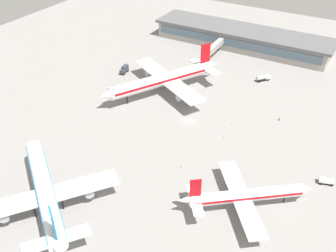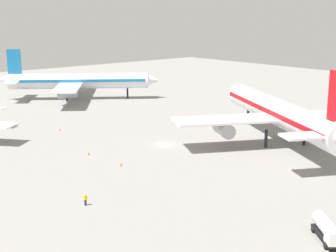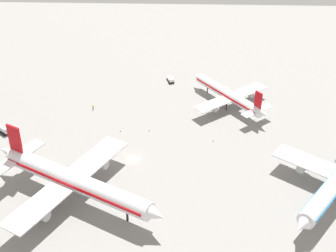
% 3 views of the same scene
% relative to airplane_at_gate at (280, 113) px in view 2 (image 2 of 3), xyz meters
% --- Properties ---
extents(ground, '(288.00, 288.00, 0.00)m').
position_rel_airplane_at_gate_xyz_m(ground, '(-19.11, 14.30, -6.28)').
color(ground, gray).
extents(airplane_at_gate, '(43.30, 51.86, 17.27)m').
position_rel_airplane_at_gate_xyz_m(airplane_at_gate, '(0.00, 0.00, 0.00)').
color(airplane_at_gate, white).
rests_on(airplane_at_gate, ground).
extents(airplane_taxiing, '(43.63, 36.92, 15.64)m').
position_rel_airplane_at_gate_xyz_m(airplane_taxiing, '(-4.67, 73.31, -0.59)').
color(airplane_taxiing, white).
rests_on(airplane_taxiing, ground).
extents(fuel_truck, '(5.43, 6.10, 2.50)m').
position_rel_airplane_at_gate_xyz_m(fuel_truck, '(-32.60, -31.27, -4.89)').
color(fuel_truck, black).
rests_on(fuel_truck, ground).
extents(ground_crew_worker, '(0.54, 0.54, 1.67)m').
position_rel_airplane_at_gate_xyz_m(ground_crew_worker, '(-48.68, -3.14, -5.43)').
color(ground_crew_worker, '#1E2338').
rests_on(ground_crew_worker, ground).
extents(safety_cone_near_gate, '(0.44, 0.44, 0.60)m').
position_rel_airplane_at_gate_xyz_m(safety_cone_near_gate, '(-35.01, 18.03, -5.98)').
color(safety_cone_near_gate, '#EA590C').
rests_on(safety_cone_near_gate, ground).
extents(safety_cone_mid_apron, '(0.44, 0.44, 0.60)m').
position_rel_airplane_at_gate_xyz_m(safety_cone_mid_apron, '(-29.52, 39.34, -5.98)').
color(safety_cone_mid_apron, '#EA590C').
rests_on(safety_cone_mid_apron, ground).
extents(safety_cone_far_side, '(0.44, 0.44, 0.60)m').
position_rel_airplane_at_gate_xyz_m(safety_cone_far_side, '(-34.33, 8.38, -5.98)').
color(safety_cone_far_side, '#EA590C').
rests_on(safety_cone_far_side, ground).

